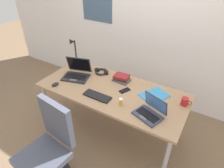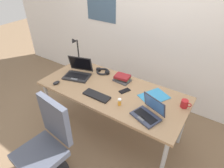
{
  "view_description": "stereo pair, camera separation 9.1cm",
  "coord_description": "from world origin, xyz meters",
  "px_view_note": "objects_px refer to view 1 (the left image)",
  "views": [
    {
      "loc": [
        0.98,
        -1.64,
        2.11
      ],
      "look_at": [
        0.0,
        0.0,
        0.82
      ],
      "focal_mm": 31.05,
      "sensor_mm": 36.0,
      "label": 1
    },
    {
      "loc": [
        1.06,
        -1.59,
        2.11
      ],
      "look_at": [
        0.0,
        0.0,
        0.82
      ],
      "focal_mm": 31.05,
      "sensor_mm": 36.0,
      "label": 2
    }
  ],
  "objects_px": {
    "coffee_mug": "(185,102)",
    "paper_folder_by_keyboard": "(154,95)",
    "office_chair": "(49,154)",
    "cell_phone": "(125,90)",
    "laptop_near_lamp": "(77,73)",
    "desk_lamp": "(74,52)",
    "headphones": "(101,72)",
    "external_keyboard": "(97,96)",
    "computer_mouse": "(55,84)",
    "laptop_center": "(150,112)",
    "pill_bottle": "(121,102)",
    "book_stack": "(122,78)"
  },
  "relations": [
    {
      "from": "coffee_mug",
      "to": "office_chair",
      "type": "relative_size",
      "value": 0.12
    },
    {
      "from": "coffee_mug",
      "to": "paper_folder_by_keyboard",
      "type": "bearing_deg",
      "value": -177.68
    },
    {
      "from": "external_keyboard",
      "to": "paper_folder_by_keyboard",
      "type": "height_order",
      "value": "external_keyboard"
    },
    {
      "from": "paper_folder_by_keyboard",
      "to": "coffee_mug",
      "type": "bearing_deg",
      "value": 2.32
    },
    {
      "from": "headphones",
      "to": "cell_phone",
      "type": "bearing_deg",
      "value": -24.12
    },
    {
      "from": "office_chair",
      "to": "cell_phone",
      "type": "bearing_deg",
      "value": 69.16
    },
    {
      "from": "laptop_center",
      "to": "computer_mouse",
      "type": "xyz_separation_m",
      "value": [
        -1.21,
        -0.11,
        -0.03
      ]
    },
    {
      "from": "computer_mouse",
      "to": "cell_phone",
      "type": "height_order",
      "value": "computer_mouse"
    },
    {
      "from": "laptop_center",
      "to": "cell_phone",
      "type": "bearing_deg",
      "value": 150.13
    },
    {
      "from": "desk_lamp",
      "to": "headphones",
      "type": "xyz_separation_m",
      "value": [
        0.47,
        -0.01,
        -0.18
      ]
    },
    {
      "from": "pill_bottle",
      "to": "coffee_mug",
      "type": "distance_m",
      "value": 0.69
    },
    {
      "from": "computer_mouse",
      "to": "headphones",
      "type": "height_order",
      "value": "headphones"
    },
    {
      "from": "laptop_center",
      "to": "headphones",
      "type": "bearing_deg",
      "value": 153.13
    },
    {
      "from": "cell_phone",
      "to": "headphones",
      "type": "relative_size",
      "value": 0.64
    },
    {
      "from": "headphones",
      "to": "computer_mouse",
      "type": "bearing_deg",
      "value": -120.0
    },
    {
      "from": "laptop_center",
      "to": "office_chair",
      "type": "height_order",
      "value": "office_chair"
    },
    {
      "from": "pill_bottle",
      "to": "paper_folder_by_keyboard",
      "type": "height_order",
      "value": "pill_bottle"
    },
    {
      "from": "paper_folder_by_keyboard",
      "to": "book_stack",
      "type": "bearing_deg",
      "value": 169.21
    },
    {
      "from": "desk_lamp",
      "to": "headphones",
      "type": "relative_size",
      "value": 1.87
    },
    {
      "from": "external_keyboard",
      "to": "pill_bottle",
      "type": "bearing_deg",
      "value": 2.9
    },
    {
      "from": "desk_lamp",
      "to": "laptop_center",
      "type": "bearing_deg",
      "value": -18.65
    },
    {
      "from": "computer_mouse",
      "to": "coffee_mug",
      "type": "distance_m",
      "value": 1.54
    },
    {
      "from": "laptop_near_lamp",
      "to": "desk_lamp",
      "type": "bearing_deg",
      "value": 133.1
    },
    {
      "from": "laptop_near_lamp",
      "to": "computer_mouse",
      "type": "bearing_deg",
      "value": -107.37
    },
    {
      "from": "desk_lamp",
      "to": "computer_mouse",
      "type": "bearing_deg",
      "value": -75.44
    },
    {
      "from": "desk_lamp",
      "to": "headphones",
      "type": "bearing_deg",
      "value": -0.94
    },
    {
      "from": "desk_lamp",
      "to": "laptop_center",
      "type": "distance_m",
      "value": 1.44
    },
    {
      "from": "laptop_near_lamp",
      "to": "coffee_mug",
      "type": "bearing_deg",
      "value": 5.92
    },
    {
      "from": "external_keyboard",
      "to": "office_chair",
      "type": "height_order",
      "value": "office_chair"
    },
    {
      "from": "desk_lamp",
      "to": "cell_phone",
      "type": "bearing_deg",
      "value": -13.16
    },
    {
      "from": "external_keyboard",
      "to": "headphones",
      "type": "distance_m",
      "value": 0.54
    },
    {
      "from": "laptop_near_lamp",
      "to": "headphones",
      "type": "distance_m",
      "value": 0.34
    },
    {
      "from": "desk_lamp",
      "to": "external_keyboard",
      "type": "height_order",
      "value": "desk_lamp"
    },
    {
      "from": "headphones",
      "to": "pill_bottle",
      "type": "relative_size",
      "value": 2.71
    },
    {
      "from": "laptop_center",
      "to": "computer_mouse",
      "type": "relative_size",
      "value": 3.48
    },
    {
      "from": "external_keyboard",
      "to": "desk_lamp",
      "type": "bearing_deg",
      "value": 146.11
    },
    {
      "from": "external_keyboard",
      "to": "headphones",
      "type": "bearing_deg",
      "value": 118.2
    },
    {
      "from": "laptop_near_lamp",
      "to": "office_chair",
      "type": "relative_size",
      "value": 0.41
    },
    {
      "from": "book_stack",
      "to": "office_chair",
      "type": "height_order",
      "value": "office_chair"
    },
    {
      "from": "paper_folder_by_keyboard",
      "to": "external_keyboard",
      "type": "bearing_deg",
      "value": -147.44
    },
    {
      "from": "laptop_near_lamp",
      "to": "pill_bottle",
      "type": "height_order",
      "value": "laptop_near_lamp"
    },
    {
      "from": "cell_phone",
      "to": "office_chair",
      "type": "bearing_deg",
      "value": -87.39
    },
    {
      "from": "laptop_near_lamp",
      "to": "paper_folder_by_keyboard",
      "type": "xyz_separation_m",
      "value": [
        1.04,
        0.13,
        -0.04
      ]
    },
    {
      "from": "computer_mouse",
      "to": "pill_bottle",
      "type": "distance_m",
      "value": 0.89
    },
    {
      "from": "laptop_center",
      "to": "office_chair",
      "type": "bearing_deg",
      "value": -137.23
    },
    {
      "from": "paper_folder_by_keyboard",
      "to": "computer_mouse",
      "type": "bearing_deg",
      "value": -159.04
    },
    {
      "from": "cell_phone",
      "to": "pill_bottle",
      "type": "height_order",
      "value": "pill_bottle"
    },
    {
      "from": "pill_bottle",
      "to": "book_stack",
      "type": "bearing_deg",
      "value": 117.49
    },
    {
      "from": "computer_mouse",
      "to": "paper_folder_by_keyboard",
      "type": "height_order",
      "value": "computer_mouse"
    },
    {
      "from": "pill_bottle",
      "to": "book_stack",
      "type": "height_order",
      "value": "pill_bottle"
    }
  ]
}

